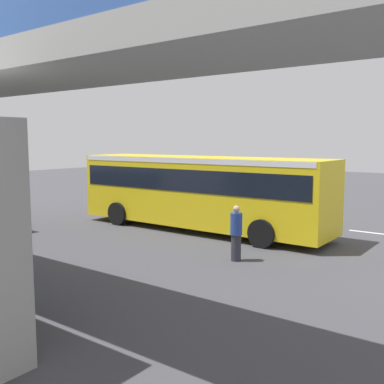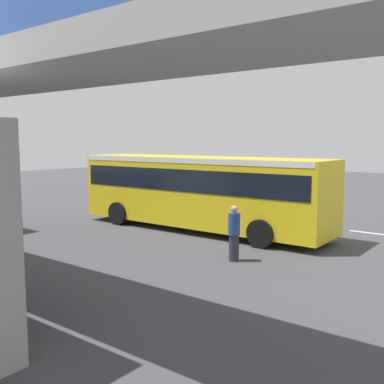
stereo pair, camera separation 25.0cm
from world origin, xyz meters
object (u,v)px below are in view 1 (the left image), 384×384
object	(u,v)px
bicycle_black	(3,205)
traffic_sign	(194,176)
city_bus	(199,187)
pedestrian	(236,234)

from	to	relation	value
bicycle_black	traffic_sign	bearing A→B (deg)	-140.04
bicycle_black	city_bus	bearing A→B (deg)	-167.82
bicycle_black	pedestrian	size ratio (longest dim) A/B	0.99
city_bus	traffic_sign	xyz separation A→B (m)	(3.40, -4.18, 0.01)
city_bus	traffic_sign	world-z (taller)	city_bus
city_bus	pedestrian	distance (m)	5.19
city_bus	pedestrian	size ratio (longest dim) A/B	6.44
bicycle_black	pedestrian	xyz separation A→B (m)	(-15.16, 0.90, 0.51)
bicycle_black	traffic_sign	xyz separation A→B (m)	(-7.91, -6.63, 1.52)
pedestrian	bicycle_black	bearing A→B (deg)	-3.38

